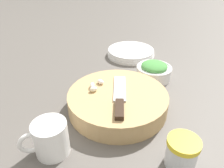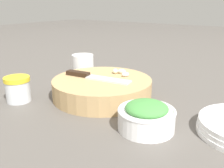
% 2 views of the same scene
% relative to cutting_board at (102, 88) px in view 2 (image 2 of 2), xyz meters
% --- Properties ---
extents(ground_plane, '(5.00, 5.00, 0.00)m').
position_rel_cutting_board_xyz_m(ground_plane, '(0.04, 0.03, -0.03)').
color(ground_plane, '#56514C').
extents(cutting_board, '(0.29, 0.29, 0.05)m').
position_rel_cutting_board_xyz_m(cutting_board, '(0.00, 0.00, 0.00)').
color(cutting_board, tan).
rests_on(cutting_board, ground_plane).
extents(chef_knife, '(0.21, 0.05, 0.01)m').
position_rel_cutting_board_xyz_m(chef_knife, '(-0.03, -0.01, 0.03)').
color(chef_knife, black).
rests_on(chef_knife, cutting_board).
extents(garlic_cloves, '(0.07, 0.04, 0.02)m').
position_rel_cutting_board_xyz_m(garlic_cloves, '(0.02, 0.07, 0.03)').
color(garlic_cloves, silver).
rests_on(garlic_cloves, cutting_board).
extents(herb_bowl, '(0.13, 0.13, 0.06)m').
position_rel_cutting_board_xyz_m(herb_bowl, '(0.20, -0.10, 0.00)').
color(herb_bowl, white).
rests_on(herb_bowl, ground_plane).
extents(spice_jar, '(0.07, 0.07, 0.07)m').
position_rel_cutting_board_xyz_m(spice_jar, '(-0.17, -0.16, 0.01)').
color(spice_jar, silver).
rests_on(spice_jar, ground_plane).
extents(coffee_mug, '(0.08, 0.10, 0.08)m').
position_rel_cutting_board_xyz_m(coffee_mug, '(-0.18, 0.13, 0.01)').
color(coffee_mug, white).
rests_on(coffee_mug, ground_plane).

